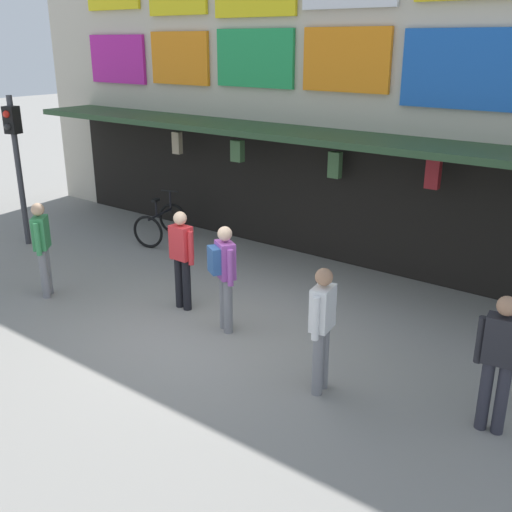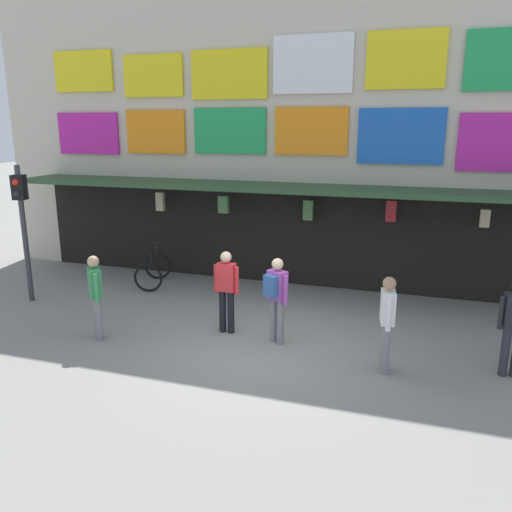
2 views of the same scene
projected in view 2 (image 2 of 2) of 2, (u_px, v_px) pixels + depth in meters
name	position (u px, v px, depth m)	size (l,w,h in m)	color
ground_plane	(262.00, 345.00, 9.83)	(80.00, 80.00, 0.00)	gray
shopfront	(316.00, 129.00, 13.05)	(18.00, 2.60, 8.00)	beige
traffic_light_near	(22.00, 212.00, 11.79)	(0.33, 0.35, 3.20)	#38383D
bicycle_parked	(153.00, 270.00, 13.40)	(1.01, 1.31, 1.05)	black
pedestrian_in_black	(226.00, 287.00, 10.23)	(0.53, 0.23, 1.68)	black
pedestrian_in_purple	(276.00, 294.00, 9.70)	(0.48, 0.46, 1.68)	gray
pedestrian_in_green	(96.00, 293.00, 9.91)	(0.40, 0.42, 1.68)	gray
pedestrian_in_blue	(387.00, 319.00, 8.58)	(0.27, 0.52, 1.68)	gray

